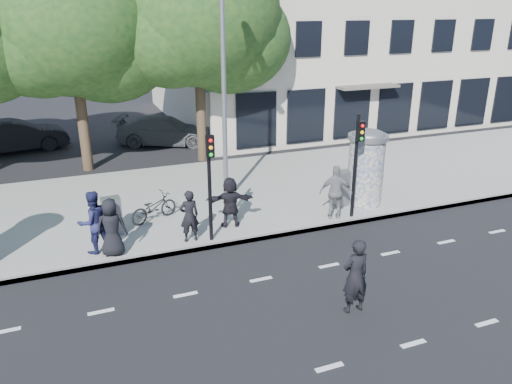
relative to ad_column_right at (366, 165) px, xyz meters
name	(u,v)px	position (x,y,z in m)	size (l,w,h in m)	color
ground	(283,308)	(-5.20, -4.70, -1.54)	(120.00, 120.00, 0.00)	black
sidewalk	(199,198)	(-5.20, 2.80, -1.46)	(40.00, 8.00, 0.15)	gray
curb	(234,242)	(-5.20, -1.15, -1.46)	(40.00, 0.10, 0.16)	slate
lane_dash_near	(329,367)	(-5.20, -6.90, -1.53)	(32.00, 0.12, 0.01)	silver
lane_dash_far	(261,279)	(-5.20, -3.30, -1.53)	(32.00, 0.12, 0.01)	silver
ad_column_right	(366,165)	(0.00, 0.00, 0.00)	(1.36, 1.36, 2.65)	beige
traffic_pole_near	(210,173)	(-5.80, -0.91, 0.69)	(0.22, 0.31, 3.40)	black
traffic_pole_far	(357,156)	(-1.00, -0.91, 0.69)	(0.22, 0.31, 3.40)	black
street_lamp	(224,67)	(-4.40, 1.93, 3.26)	(0.25, 0.93, 8.00)	slate
tree_near_left	(70,22)	(-8.70, 8.00, 4.53)	(6.80, 6.80, 8.97)	#38281C
tree_center	(197,14)	(-3.70, 7.60, 4.77)	(7.00, 7.00, 9.30)	#38281C
building	(328,17)	(6.80, 15.29, 4.46)	(20.30, 15.85, 12.00)	beige
ped_a	(111,227)	(-8.60, -0.79, -0.56)	(0.81, 0.52, 1.65)	black
ped_b	(189,216)	(-6.40, -0.70, -0.60)	(0.57, 0.38, 1.57)	black
ped_c	(93,222)	(-9.04, -0.41, -0.48)	(0.88, 0.68, 1.81)	#1E204B
ped_e	(336,192)	(-1.60, -0.79, -0.49)	(1.05, 0.60, 1.79)	gray
ped_f	(230,202)	(-4.96, -0.13, -0.59)	(1.49, 0.53, 1.60)	black
man_road	(355,276)	(-3.73, -5.37, -0.63)	(0.66, 0.44, 1.82)	black
bicycle	(154,208)	(-7.11, 1.18, -0.95)	(1.68, 0.59, 0.88)	black
cabinet_left	(112,216)	(-8.46, 0.61, -0.80)	(0.56, 0.41, 1.17)	slate
cabinet_right	(343,188)	(-0.77, 0.13, -0.77)	(0.59, 0.43, 1.23)	slate
car_mid	(16,136)	(-11.68, 12.28, -0.77)	(4.64, 1.62, 1.53)	black
car_right	(166,131)	(-4.68, 10.95, -0.82)	(4.91, 2.00, 1.43)	#5A5E62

